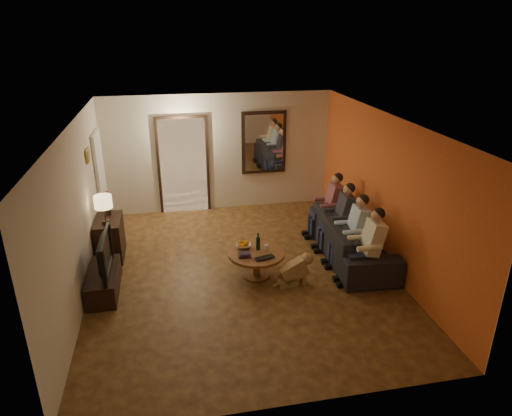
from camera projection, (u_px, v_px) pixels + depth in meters
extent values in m
cube|color=#3F2311|center=(242.00, 272.00, 7.84)|extent=(5.00, 6.00, 0.01)
cube|color=white|center=(240.00, 122.00, 6.85)|extent=(5.00, 6.00, 0.01)
cube|color=beige|center=(219.00, 153.00, 10.07)|extent=(5.00, 0.02, 2.60)
cube|color=beige|center=(290.00, 308.00, 4.62)|extent=(5.00, 0.02, 2.60)
cube|color=beige|center=(79.00, 214.00, 6.90)|extent=(0.02, 6.00, 2.60)
cube|color=beige|center=(385.00, 192.00, 7.79)|extent=(0.02, 6.00, 2.60)
cube|color=#D96025|center=(385.00, 192.00, 7.79)|extent=(0.01, 6.00, 2.60)
cube|color=#FFE0A5|center=(183.00, 166.00, 10.01)|extent=(1.00, 0.06, 2.10)
cube|color=black|center=(183.00, 166.00, 10.00)|extent=(1.12, 0.04, 2.22)
cube|color=silver|center=(195.00, 172.00, 10.11)|extent=(0.45, 0.03, 1.70)
cube|color=black|center=(264.00, 143.00, 10.14)|extent=(1.00, 0.05, 1.40)
cube|color=white|center=(264.00, 143.00, 10.11)|extent=(0.86, 0.02, 1.26)
cube|color=white|center=(101.00, 182.00, 9.10)|extent=(0.06, 0.85, 2.04)
cube|color=#B28C33|center=(88.00, 155.00, 7.88)|extent=(0.03, 0.28, 0.24)
cube|color=brown|center=(89.00, 155.00, 7.88)|extent=(0.01, 0.22, 0.18)
cube|color=black|center=(110.00, 238.00, 8.23)|extent=(0.45, 0.83, 0.74)
cube|color=black|center=(104.00, 282.00, 7.20)|extent=(0.45, 1.12, 0.37)
imported|color=black|center=(100.00, 254.00, 7.02)|extent=(1.05, 0.14, 0.61)
imported|color=black|center=(352.00, 238.00, 8.27)|extent=(2.53, 1.11, 0.72)
cylinder|color=brown|center=(256.00, 264.00, 7.64)|extent=(1.00, 1.00, 0.45)
imported|color=white|center=(243.00, 246.00, 7.71)|extent=(0.26, 0.26, 0.06)
cylinder|color=silver|center=(266.00, 247.00, 7.61)|extent=(0.06, 0.06, 0.10)
imported|color=black|center=(266.00, 259.00, 7.31)|extent=(0.37, 0.29, 0.03)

